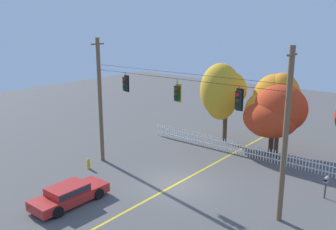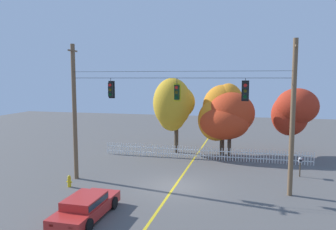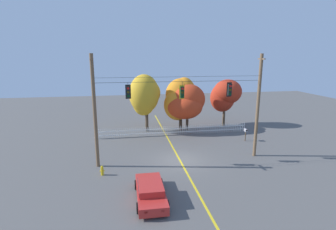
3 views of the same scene
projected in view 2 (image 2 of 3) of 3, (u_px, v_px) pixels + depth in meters
ground at (175, 186)px, 21.37m from camera, size 80.00×80.00×0.00m
lane_centerline_stripe at (175, 186)px, 21.37m from camera, size 0.16×36.00×0.01m
signal_support_span at (175, 114)px, 20.86m from camera, size 14.18×1.10×9.13m
traffic_signal_eastbound_side at (111, 90)px, 21.72m from camera, size 0.43×0.38×1.32m
traffic_signal_northbound_primary at (177, 92)px, 20.69m from camera, size 0.43×0.38×1.45m
traffic_signal_westbound_side at (245, 91)px, 19.70m from camera, size 0.43×0.38×1.37m
white_picket_fence at (203, 153)px, 28.38m from camera, size 17.58×0.06×1.06m
autumn_maple_near_fence at (173, 105)px, 30.48m from camera, size 3.75×3.84×6.89m
autumn_maple_mid at (223, 112)px, 29.89m from camera, size 4.12×3.77×6.42m
autumn_oak_far_east at (228, 118)px, 28.96m from camera, size 4.69×4.05×5.68m
autumn_maple_far_west at (294, 111)px, 29.47m from camera, size 3.98×3.28×6.01m
parked_car at (86, 206)px, 16.44m from camera, size 1.93×4.57×1.15m
fire_hydrant at (69, 181)px, 21.19m from camera, size 0.38×0.22×0.76m
roadside_mailbox at (300, 161)px, 23.31m from camera, size 0.25×0.44×1.35m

